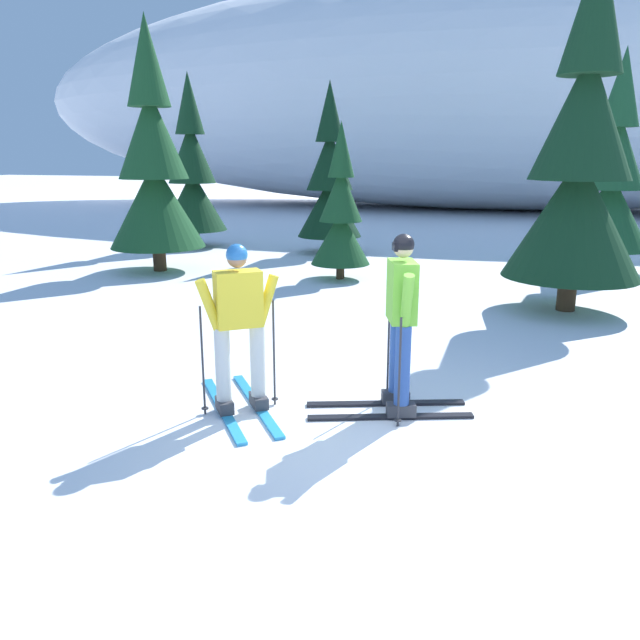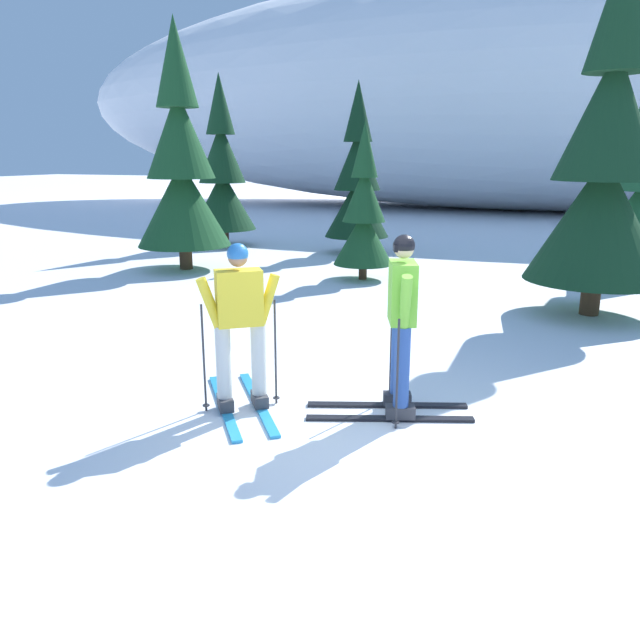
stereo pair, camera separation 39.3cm
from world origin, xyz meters
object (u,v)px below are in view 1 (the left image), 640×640
pine_tree_center (341,215)px  pine_tree_right (612,180)px  pine_tree_far_left (192,176)px  pine_tree_left (154,168)px  skier_lime_jacket (400,321)px  pine_tree_center_left (330,183)px  pine_tree_center_right (580,165)px  skier_yellow_jacket (239,326)px

pine_tree_center → pine_tree_right: bearing=27.6°
pine_tree_far_left → pine_tree_center: size_ratio=1.47×
pine_tree_left → pine_tree_center: bearing=4.1°
pine_tree_left → pine_tree_right: 9.86m
skier_lime_jacket → pine_tree_center_left: pine_tree_center_left is taller
skier_lime_jacket → pine_tree_left: pine_tree_left is taller
pine_tree_center_right → skier_lime_jacket: bearing=-110.3°
pine_tree_far_left → pine_tree_center_right: (9.42, -4.79, 0.41)m
skier_yellow_jacket → pine_tree_center: (-0.93, 6.98, 0.43)m
pine_tree_center_right → pine_tree_right: size_ratio=1.20×
skier_lime_jacket → pine_tree_center: size_ratio=0.57×
skier_lime_jacket → pine_tree_right: bearing=72.8°
pine_tree_far_left → pine_tree_center_left: 3.88m
pine_tree_far_left → pine_tree_center_left: (3.88, 0.08, -0.14)m
skier_lime_jacket → pine_tree_center: pine_tree_center is taller
pine_tree_center_right → pine_tree_right: 4.39m
skier_lime_jacket → pine_tree_far_left: 12.42m
skier_yellow_jacket → skier_lime_jacket: 1.57m
pine_tree_center → skier_yellow_jacket: bearing=-82.4°
pine_tree_center → pine_tree_far_left: bearing=147.2°
skier_yellow_jacket → pine_tree_center_left: bearing=101.9°
skier_lime_jacket → pine_tree_center_left: size_ratio=0.42×
skier_yellow_jacket → skier_lime_jacket: size_ratio=0.95×
pine_tree_far_left → pine_tree_center: 6.13m
skier_yellow_jacket → pine_tree_center: size_ratio=0.54×
pine_tree_left → pine_tree_center_right: 8.44m
pine_tree_center → pine_tree_center_right: 4.66m
pine_tree_left → pine_tree_right: size_ratio=1.13×
skier_yellow_jacket → pine_tree_right: 10.74m
skier_yellow_jacket → pine_tree_far_left: bearing=120.5°
skier_lime_jacket → pine_tree_center_right: size_ratio=0.32×
pine_tree_far_left → pine_tree_right: (10.43, -0.53, 0.02)m
pine_tree_left → pine_tree_center: size_ratio=1.68×
pine_tree_center_left → pine_tree_right: 6.58m
skier_yellow_jacket → pine_tree_center_right: pine_tree_center_right is taller
skier_lime_jacket → pine_tree_center_left: (-3.67, 9.89, 0.85)m
pine_tree_far_left → pine_tree_center: bearing=-32.8°
skier_yellow_jacket → pine_tree_right: (4.37, 9.75, 1.07)m
skier_yellow_jacket → pine_tree_right: pine_tree_right is taller
pine_tree_center_left → pine_tree_right: size_ratio=0.92×
skier_yellow_jacket → pine_tree_center_left: 10.62m
pine_tree_far_left → pine_tree_center_right: size_ratio=0.82×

